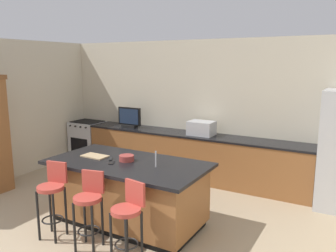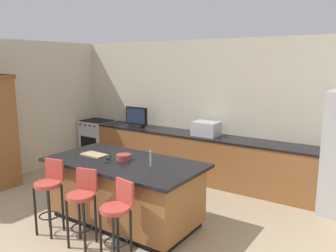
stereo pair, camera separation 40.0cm
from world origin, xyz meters
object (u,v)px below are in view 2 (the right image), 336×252
Objects in this scene: range_oven at (98,139)px; bar_stool_left at (50,190)px; tv_remote at (108,157)px; kitchen_island at (125,191)px; cutting_board at (94,155)px; microwave at (206,129)px; tv_monitor at (137,118)px; cell_phone at (108,161)px; bar_stool_right at (118,214)px; fruit_bowl at (124,157)px; bar_stool_center at (82,201)px.

range_oven is 3.64m from bar_stool_left.
tv_remote is (2.45, -2.17, 0.45)m from range_oven.
bar_stool_left is (-0.61, -0.80, 0.14)m from kitchen_island.
range_oven reaches higher than cutting_board.
microwave is (0.16, 2.15, 0.57)m from kitchen_island.
range_oven is 1.40m from tv_monitor.
cell_phone is 0.18m from tv_remote.
cell_phone reaches higher than kitchen_island.
bar_stool_right is 1.11m from fruit_bowl.
tv_remote is at bearing -167.32° from fruit_bowl.
tv_monitor is 3.60m from bar_stool_right.
cutting_board is at bearing -178.36° from kitchen_island.
bar_stool_right is 1.44m from cutting_board.
bar_stool_right is 1.22m from tv_remote.
fruit_bowl is at bearing 136.69° from bar_stool_right.
cell_phone is at bearing -83.74° from tv_remote.
cell_phone is (0.45, 0.65, 0.31)m from bar_stool_left.
range_oven is 4.41× the size of fruit_bowl.
fruit_bowl is at bearing 44.97° from bar_stool_left.
cutting_board is (-0.42, 0.13, 0.01)m from cell_phone.
bar_stool_right is (0.59, -0.79, 0.10)m from kitchen_island.
tv_monitor reaches higher than bar_stool_left.
bar_stool_right is at bearing -79.27° from tv_remote.
fruit_bowl is (-0.20, -2.11, -0.09)m from microwave.
bar_stool_left reaches higher than bar_stool_right.
cell_phone is 0.44m from cutting_board.
cutting_board is (-1.16, 0.77, 0.35)m from bar_stool_right.
bar_stool_right is at bearing -10.30° from bar_stool_left.
kitchen_island is 2.44× the size of range_oven.
cutting_board is at bearing 132.92° from cell_phone.
microwave reaches higher than bar_stool_center.
cutting_board is (0.04, 0.79, 0.31)m from bar_stool_left.
tv_monitor is at bearing -178.20° from microwave.
fruit_bowl is at bearing -38.08° from range_oven.
fruit_bowl is (-0.03, 0.82, 0.37)m from bar_stool_center.
bar_stool_right reaches higher than tv_remote.
microwave is at bearing 0.02° from range_oven.
bar_stool_center is 1.02× the size of bar_stool_right.
fruit_bowl is (1.45, -2.06, -0.16)m from tv_monitor.
fruit_bowl is at bearing 5.89° from cutting_board.
bar_stool_center is at bearing -90.57° from kitchen_island.
range_oven is at bearing 177.67° from tv_monitor.
range_oven is at bearing 134.91° from cutting_board.
kitchen_island is at bearing 76.34° from bar_stool_center.
tv_remote is at bearing 96.79° from bar_stool_center.
tv_remote is (-0.27, 0.76, 0.34)m from bar_stool_center.
fruit_bowl reaches higher than kitchen_island.
microwave is 0.50× the size of bar_stool_center.
bar_stool_left is at bearing -92.61° from cutting_board.
kitchen_island is at bearing 1.64° from cutting_board.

